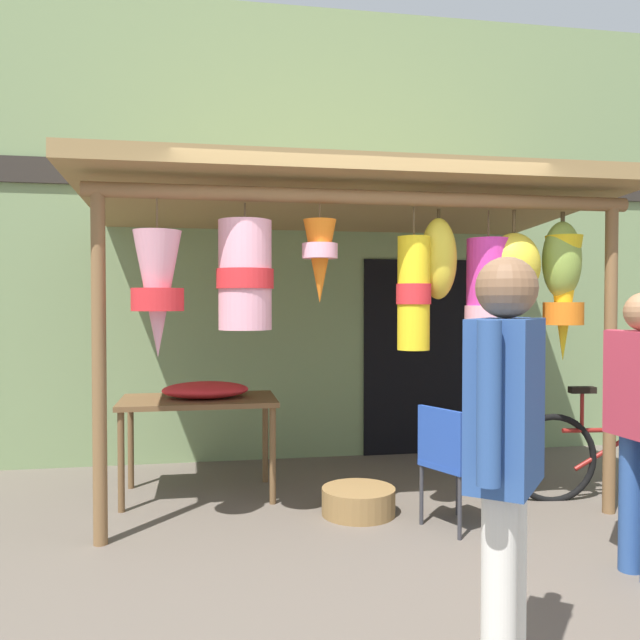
# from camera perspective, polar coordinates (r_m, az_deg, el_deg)

# --- Properties ---
(ground_plane) EXTENTS (30.00, 30.00, 0.00)m
(ground_plane) POSITION_cam_1_polar(r_m,az_deg,el_deg) (4.61, 3.84, -18.19)
(ground_plane) COLOR #60564C
(shop_facade) EXTENTS (10.58, 0.29, 4.49)m
(shop_facade) POSITION_cam_1_polar(r_m,az_deg,el_deg) (6.61, -0.87, 7.48)
(shop_facade) COLOR #7A9360
(shop_facade) RESTS_ON ground_plane
(market_stall_canopy) EXTENTS (4.10, 2.68, 2.53)m
(market_stall_canopy) POSITION_cam_1_polar(r_m,az_deg,el_deg) (5.25, 3.11, 7.92)
(market_stall_canopy) COLOR brown
(market_stall_canopy) RESTS_ON ground_plane
(display_table) EXTENTS (1.23, 0.73, 0.79)m
(display_table) POSITION_cam_1_polar(r_m,az_deg,el_deg) (5.32, -10.67, -7.73)
(display_table) COLOR brown
(display_table) RESTS_ON ground_plane
(flower_heap_on_table) EXTENTS (0.69, 0.48, 0.13)m
(flower_heap_on_table) POSITION_cam_1_polar(r_m,az_deg,el_deg) (5.29, -9.93, -6.09)
(flower_heap_on_table) COLOR red
(flower_heap_on_table) RESTS_ON display_table
(folding_chair) EXTENTS (0.53, 0.53, 0.84)m
(folding_chair) POSITION_cam_1_polar(r_m,az_deg,el_deg) (4.61, 11.49, -11.70)
(folding_chair) COLOR #2347A8
(folding_chair) RESTS_ON ground_plane
(wicker_basket_by_table) EXTENTS (0.54, 0.54, 0.20)m
(wicker_basket_by_table) POSITION_cam_1_polar(r_m,az_deg,el_deg) (4.93, 3.42, -15.68)
(wicker_basket_by_table) COLOR olive
(wicker_basket_by_table) RESTS_ON ground_plane
(parked_bicycle) EXTENTS (1.75, 0.44, 0.92)m
(parked_bicycle) POSITION_cam_1_polar(r_m,az_deg,el_deg) (5.72, 24.68, -10.81)
(parked_bicycle) COLOR black
(parked_bicycle) RESTS_ON ground_plane
(passerby_at_right) EXTENTS (0.42, 0.48, 1.73)m
(passerby_at_right) POSITION_cam_1_polar(r_m,az_deg,el_deg) (2.60, 16.06, -10.23)
(passerby_at_right) COLOR silver
(passerby_at_right) RESTS_ON ground_plane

